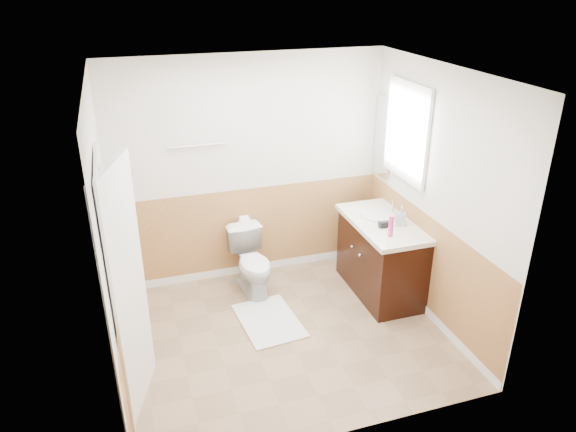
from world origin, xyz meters
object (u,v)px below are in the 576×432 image
object	(u,v)px
vanity_cabinet	(381,259)
lotion_bottle	(391,226)
soap_dispenser	(401,216)
toilet	(253,263)
bath_mat	(269,321)

from	to	relation	value
vanity_cabinet	lotion_bottle	world-z (taller)	lotion_bottle
vanity_cabinet	soap_dispenser	world-z (taller)	soap_dispenser
lotion_bottle	soap_dispenser	size ratio (longest dim) A/B	1.08
toilet	lotion_bottle	world-z (taller)	lotion_bottle
bath_mat	lotion_bottle	distance (m)	1.55
bath_mat	lotion_bottle	world-z (taller)	lotion_bottle
bath_mat	toilet	bearing A→B (deg)	90.00
vanity_cabinet	soap_dispenser	size ratio (longest dim) A/B	5.40
toilet	soap_dispenser	bearing A→B (deg)	-26.54
bath_mat	lotion_bottle	bearing A→B (deg)	-6.78
toilet	lotion_bottle	xyz separation A→B (m)	(1.21, -0.77, 0.61)
toilet	bath_mat	xyz separation A→B (m)	(-0.00, -0.62, -0.34)
toilet	bath_mat	world-z (taller)	toilet
toilet	bath_mat	bearing A→B (deg)	-95.00
soap_dispenser	bath_mat	bearing A→B (deg)	-177.71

